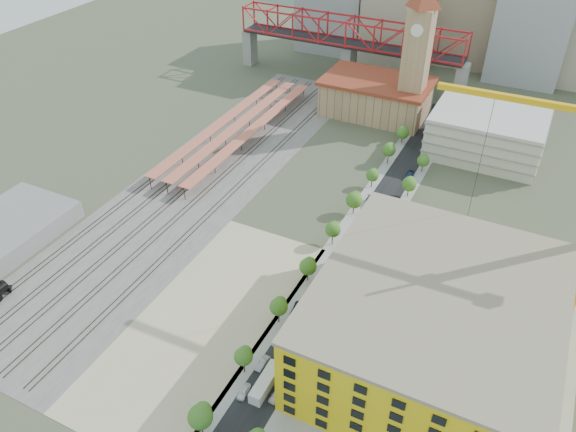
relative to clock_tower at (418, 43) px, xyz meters
The scene contains 30 objects.
ground 85.36m from the clock_tower, 95.71° to the right, with size 400.00×400.00×0.00m, color #474C38.
ballast_strip 81.63m from the clock_tower, 125.15° to the right, with size 36.00×165.00×0.06m, color #605E59.
dirt_lot 115.74m from the clock_tower, 96.14° to the right, with size 28.00×67.00×0.06m, color tan.
street_asphalt 71.48m from the clock_tower, 82.98° to the right, with size 12.00×170.00×0.06m, color black.
sidewalk_west 71.08m from the clock_tower, 87.80° to the right, with size 3.00×170.00×0.04m, color gray.
sidewalk_east 72.31m from the clock_tower, 78.27° to the right, with size 3.00×170.00×0.04m, color gray.
construction_pad 110.41m from the clock_tower, 69.69° to the right, with size 50.00×90.00×0.06m, color gray.
rail_tracks 82.57m from the clock_tower, 126.24° to the right, with size 26.56×160.00×0.18m.
platform_canopies 65.08m from the clock_tower, 144.47° to the right, with size 16.00×80.00×4.12m.
station_hall 25.65m from the clock_tower, behind, with size 38.00×24.00×13.10m.
clock_tower is the anchor object (origin of this frame).
parking_garage 36.81m from the clock_tower, 19.64° to the right, with size 34.00×26.00×14.00m, color silver.
truss_bridge 42.56m from the clock_tower, 142.85° to the left, with size 94.00×9.60×25.60m.
construction_building 107.36m from the clock_tower, 71.22° to the right, with size 44.60×50.60×18.80m.
warehouse 135.13m from the clock_tower, 123.93° to the right, with size 22.00×32.00×5.00m, color gray.
street_trees 80.70m from the clock_tower, 83.91° to the right, with size 15.40×124.40×8.00m.
skyline 62.60m from the clock_tower, 90.49° to the left, with size 133.00×46.00×60.00m.
distant_hills 213.32m from the clock_tower, 78.30° to the left, with size 647.00×264.00×227.00m.
site_trailer_a 124.60m from the clock_tower, 86.23° to the right, with size 2.50×9.49×2.60m, color silver.
site_trailer_b 112.70m from the clock_tower, 85.80° to the right, with size 2.50×9.52×2.60m, color silver.
site_trailer_c 102.31m from the clock_tower, 85.34° to the right, with size 2.45×9.31×2.55m, color silver.
site_trailer_d 89.60m from the clock_tower, 84.62° to the right, with size 2.66×10.12×2.77m, color silver.
car_0 127.77m from the clock_tower, 87.70° to the right, with size 1.59×3.95×1.35m, color white.
car_1 120.44m from the clock_tower, 87.55° to the right, with size 1.41×4.05×1.34m, color #A5A4AA.
car_2 104.72m from the clock_tower, 87.16° to the right, with size 2.48×5.38×1.50m, color black.
car_3 61.07m from the clock_tower, 84.72° to the right, with size 2.26×5.55×1.61m, color #1A1D4B.
car_4 126.06m from the clock_tower, 84.87° to the right, with size 1.68×4.17×1.42m, color silver.
car_5 91.86m from the clock_tower, 82.78° to the right, with size 1.64×4.71×1.55m, color #9B9AA0.
car_6 87.38m from the clock_tower, 82.36° to the right, with size 2.43×5.28×1.47m, color black.
car_7 46.25m from the clock_tower, 72.63° to the right, with size 2.07×5.09×1.48m, color navy.
Camera 1 is at (50.15, -100.40, 91.00)m, focal length 35.00 mm.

